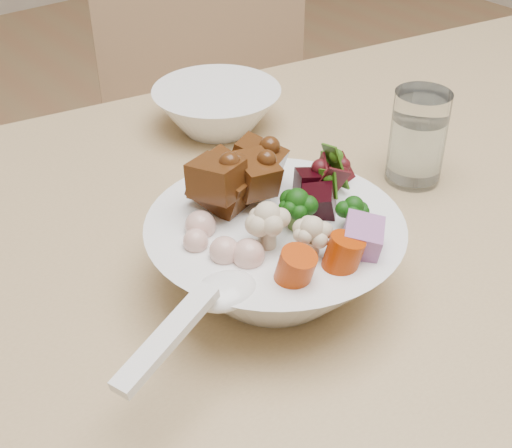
# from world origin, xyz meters

# --- Properties ---
(dining_table) EXTENTS (1.58, 1.07, 0.68)m
(dining_table) POSITION_xyz_m (0.09, 0.04, 0.61)
(dining_table) COLOR tan
(dining_table) RESTS_ON ground
(chair_far) EXTENTS (0.53, 0.53, 0.88)m
(chair_far) POSITION_xyz_m (0.09, 0.64, 0.49)
(chair_far) COLOR tan
(chair_far) RESTS_ON ground
(food_bowl) EXTENTS (0.24, 0.24, 0.13)m
(food_bowl) POSITION_xyz_m (-0.26, 0.05, 0.73)
(food_bowl) COLOR white
(food_bowl) RESTS_ON dining_table
(soup_spoon) EXTENTS (0.16, 0.08, 0.03)m
(soup_spoon) POSITION_xyz_m (-0.37, 0.00, 0.75)
(soup_spoon) COLOR white
(soup_spoon) RESTS_ON food_bowl
(water_glass) EXTENTS (0.06, 0.06, 0.11)m
(water_glass) POSITION_xyz_m (-0.01, 0.10, 0.74)
(water_glass) COLOR white
(water_glass) RESTS_ON dining_table
(side_bowl) EXTENTS (0.17, 0.17, 0.06)m
(side_bowl) POSITION_xyz_m (-0.11, 0.35, 0.71)
(side_bowl) COLOR white
(side_bowl) RESTS_ON dining_table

